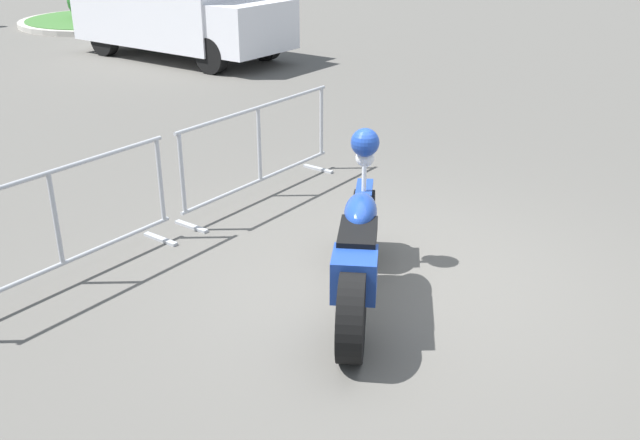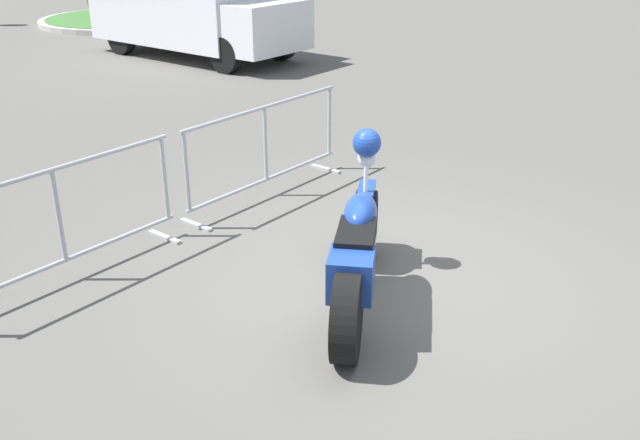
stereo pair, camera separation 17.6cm
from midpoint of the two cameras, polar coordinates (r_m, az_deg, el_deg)
ground_plane at (r=6.46m, az=6.79°, el=-4.94°), size 120.00×120.00×0.00m
motorcycle at (r=5.89m, az=3.89°, el=-2.32°), size 2.09×1.36×1.32m
crowd_barrier_near at (r=6.58m, az=-19.37°, el=-0.24°), size 2.47×0.46×1.07m
crowd_barrier_far at (r=8.14m, az=-3.75°, el=5.63°), size 2.47×0.46×1.07m
planter_island at (r=22.30m, az=-15.17°, el=15.97°), size 4.63×4.63×1.19m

